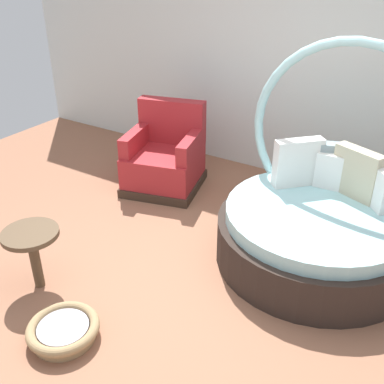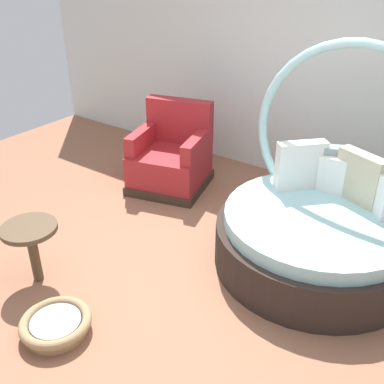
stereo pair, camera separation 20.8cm
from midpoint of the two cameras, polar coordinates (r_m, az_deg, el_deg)
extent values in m
cube|color=#936047|center=(3.80, -1.78, -11.71)|extent=(8.00, 8.00, 0.02)
cube|color=silver|center=(5.18, 13.49, 15.72)|extent=(8.00, 0.12, 2.72)
cylinder|color=#2D231E|center=(4.06, 13.67, -5.98)|extent=(1.69, 1.69, 0.39)
cylinder|color=#9ED1D6|center=(3.93, 14.09, -2.92)|extent=(1.55, 1.55, 0.12)
torus|color=#9ED1D6|center=(4.10, 17.17, 6.49)|extent=(1.68, 0.08, 1.68)
cube|color=white|center=(4.04, 21.01, 0.64)|extent=(0.32, 0.34, 0.35)
cube|color=#BCB293|center=(4.11, 18.60, 2.26)|extent=(0.44, 0.28, 0.43)
cube|color=white|center=(4.21, 16.09, 2.48)|extent=(0.33, 0.14, 0.33)
cube|color=gray|center=(4.25, 14.17, 3.55)|extent=(0.41, 0.26, 0.39)
cube|color=white|center=(4.17, 11.75, 3.62)|extent=(0.39, 0.40, 0.44)
cube|color=#38281E|center=(5.21, -4.64, 1.10)|extent=(0.98, 0.98, 0.10)
cube|color=#A32328|center=(5.11, -4.74, 3.29)|extent=(0.93, 0.93, 0.34)
cube|color=#A32328|center=(5.22, -3.67, 8.87)|extent=(0.78, 0.35, 0.50)
cube|color=#A32328|center=(5.12, -8.22, 6.56)|extent=(0.29, 0.69, 0.22)
cube|color=#A32328|center=(4.89, -1.36, 5.79)|extent=(0.29, 0.69, 0.22)
cylinder|color=#9E7F56|center=(3.50, -17.46, -16.76)|extent=(0.44, 0.44, 0.06)
torus|color=#9E7F56|center=(3.46, -17.62, -16.00)|extent=(0.51, 0.51, 0.07)
cylinder|color=gray|center=(3.46, -17.59, -16.12)|extent=(0.36, 0.36, 0.05)
cylinder|color=brown|center=(3.88, -20.53, -8.17)|extent=(0.08, 0.08, 0.48)
cylinder|color=brown|center=(3.74, -21.20, -4.96)|extent=(0.44, 0.44, 0.04)
camera|label=1|loc=(0.10, -91.51, -0.82)|focal=42.49mm
camera|label=2|loc=(0.10, 88.49, 0.82)|focal=42.49mm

